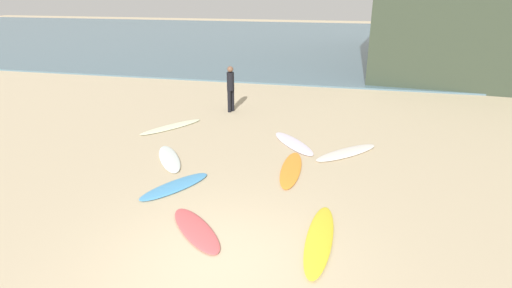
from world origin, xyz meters
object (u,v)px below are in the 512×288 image
object	(u,v)px
surfboard_7	(293,143)
beachgoer_near	(231,87)
surfboard_4	(196,230)
surfboard_6	(291,169)
surfboard_5	(346,153)
surfboard_1	(319,239)
surfboard_3	(169,158)
surfboard_0	(175,186)
surfboard_2	(171,127)

from	to	relation	value
surfboard_7	beachgoer_near	xyz separation A→B (m)	(-2.94, 3.09, 0.95)
surfboard_4	surfboard_6	world-z (taller)	surfboard_4
surfboard_4	surfboard_5	xyz separation A→B (m)	(2.77, 4.89, 0.01)
surfboard_1	surfboard_4	xyz separation A→B (m)	(-2.42, -0.23, -0.01)
beachgoer_near	surfboard_3	bearing A→B (deg)	-162.54
surfboard_0	beachgoer_near	bearing A→B (deg)	123.61
surfboard_6	surfboard_0	bearing A→B (deg)	-150.11
surfboard_6	surfboard_7	world-z (taller)	surfboard_7
surfboard_2	beachgoer_near	distance (m)	2.98
surfboard_6	surfboard_2	bearing A→B (deg)	147.68
surfboard_7	beachgoer_near	distance (m)	4.37
surfboard_3	surfboard_6	distance (m)	3.45
surfboard_5	surfboard_7	size ratio (longest dim) A/B	1.03
surfboard_4	surfboard_1	bearing A→B (deg)	142.13
surfboard_4	beachgoer_near	world-z (taller)	beachgoer_near
surfboard_0	surfboard_4	xyz separation A→B (m)	(1.20, -1.70, 0.00)
surfboard_4	surfboard_7	bearing A→B (deg)	-145.55
surfboard_0	surfboard_5	world-z (taller)	surfboard_5
surfboard_6	surfboard_1	bearing A→B (deg)	-74.38
surfboard_1	beachgoer_near	xyz separation A→B (m)	(-4.21, 8.16, 0.95)
surfboard_4	beachgoer_near	distance (m)	8.64
surfboard_1	surfboard_4	bearing A→B (deg)	6.32
surfboard_3	surfboard_4	bearing A→B (deg)	89.48
surfboard_6	beachgoer_near	size ratio (longest dim) A/B	1.37
surfboard_4	surfboard_7	distance (m)	5.42
surfboard_0	surfboard_7	xyz separation A→B (m)	(2.35, 3.60, 0.01)
surfboard_3	surfboard_5	xyz separation A→B (m)	(4.84, 1.61, 0.00)
surfboard_1	surfboard_7	world-z (taller)	surfboard_1
surfboard_3	beachgoer_near	xyz separation A→B (m)	(0.28, 5.12, 0.95)
surfboard_4	surfboard_7	xyz separation A→B (m)	(1.15, 5.30, 0.00)
surfboard_4	beachgoer_near	size ratio (longest dim) A/B	1.08
surfboard_3	beachgoer_near	world-z (taller)	beachgoer_near
surfboard_3	beachgoer_near	bearing A→B (deg)	-125.95
surfboard_2	surfboard_5	bearing A→B (deg)	-158.68
surfboard_2	surfboard_5	world-z (taller)	surfboard_5
surfboard_1	surfboard_7	bearing A→B (deg)	-75.09
surfboard_1	surfboard_3	size ratio (longest dim) A/B	1.20
surfboard_1	surfboard_7	distance (m)	5.23
surfboard_2	surfboard_3	distance (m)	2.93
surfboard_5	beachgoer_near	world-z (taller)	beachgoer_near
surfboard_5	beachgoer_near	bearing A→B (deg)	5.13
surfboard_3	surfboard_7	size ratio (longest dim) A/B	0.94
surfboard_6	beachgoer_near	bearing A→B (deg)	119.37
surfboard_3	surfboard_6	size ratio (longest dim) A/B	0.86
surfboard_2	surfboard_4	bearing A→B (deg)	149.92
surfboard_1	surfboard_3	world-z (taller)	surfboard_1
surfboard_6	surfboard_7	xyz separation A→B (m)	(-0.23, 1.95, 0.01)
surfboard_0	surfboard_6	world-z (taller)	same
surfboard_2	surfboard_7	xyz separation A→B (m)	(4.37, -0.66, 0.01)
surfboard_3	surfboard_4	xyz separation A→B (m)	(2.07, -3.28, -0.00)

